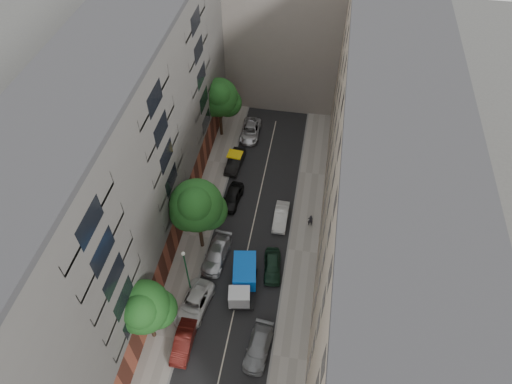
% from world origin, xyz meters
% --- Properties ---
extents(ground, '(120.00, 120.00, 0.00)m').
position_xyz_m(ground, '(0.00, 0.00, 0.00)').
color(ground, '#4C4C49').
rests_on(ground, ground).
extents(road_surface, '(8.00, 44.00, 0.02)m').
position_xyz_m(road_surface, '(0.00, 0.00, 0.01)').
color(road_surface, black).
rests_on(road_surface, ground).
extents(sidewalk_left, '(3.00, 44.00, 0.15)m').
position_xyz_m(sidewalk_left, '(-5.50, 0.00, 0.07)').
color(sidewalk_left, gray).
rests_on(sidewalk_left, ground).
extents(sidewalk_right, '(3.00, 44.00, 0.15)m').
position_xyz_m(sidewalk_right, '(5.50, 0.00, 0.07)').
color(sidewalk_right, gray).
rests_on(sidewalk_right, ground).
extents(building_left, '(8.00, 44.00, 20.00)m').
position_xyz_m(building_left, '(-11.00, 0.00, 10.00)').
color(building_left, '#53514E').
rests_on(building_left, ground).
extents(building_right, '(8.00, 44.00, 20.00)m').
position_xyz_m(building_right, '(11.00, 0.00, 10.00)').
color(building_right, tan).
rests_on(building_right, ground).
extents(building_endcap, '(18.00, 12.00, 18.00)m').
position_xyz_m(building_endcap, '(0.00, 28.00, 9.00)').
color(building_endcap, slate).
rests_on(building_endcap, ground).
extents(tarp_truck, '(2.80, 5.43, 2.38)m').
position_xyz_m(tarp_truck, '(0.39, -4.88, 1.31)').
color(tarp_truck, black).
rests_on(tarp_truck, ground).
extents(car_left_1, '(1.49, 4.21, 1.39)m').
position_xyz_m(car_left_1, '(-3.57, -11.40, 0.69)').
color(car_left_1, '#4F130F').
rests_on(car_left_1, ground).
extents(car_left_2, '(3.10, 5.41, 1.42)m').
position_xyz_m(car_left_2, '(-3.60, -7.80, 0.71)').
color(car_left_2, silver).
rests_on(car_left_2, ground).
extents(car_left_3, '(2.52, 5.15, 1.44)m').
position_xyz_m(car_left_3, '(-2.80, -2.20, 0.72)').
color(car_left_3, '#BABABF').
rests_on(car_left_3, ground).
extents(car_left_4, '(2.14, 4.39, 1.44)m').
position_xyz_m(car_left_4, '(-2.80, 5.40, 0.72)').
color(car_left_4, black).
rests_on(car_left_4, ground).
extents(car_left_5, '(1.89, 4.46, 1.43)m').
position_xyz_m(car_left_5, '(-3.60, 10.87, 0.72)').
color(car_left_5, black).
rests_on(car_left_5, ground).
extents(car_left_6, '(2.39, 4.97, 1.37)m').
position_xyz_m(car_left_6, '(-2.80, 16.60, 0.68)').
color(car_left_6, silver).
rests_on(car_left_6, ground).
extents(car_right_1, '(2.29, 4.74, 1.33)m').
position_xyz_m(car_right_1, '(2.81, -10.80, 0.67)').
color(car_right_1, gray).
rests_on(car_right_1, ground).
extents(car_right_2, '(2.14, 4.24, 1.38)m').
position_xyz_m(car_right_2, '(2.80, -2.60, 0.69)').
color(car_right_2, black).
rests_on(car_right_2, ground).
extents(car_right_3, '(1.42, 4.04, 1.33)m').
position_xyz_m(car_right_3, '(2.80, 3.60, 0.66)').
color(car_right_3, silver).
rests_on(car_right_3, ground).
extents(tree_near, '(4.73, 4.36, 7.52)m').
position_xyz_m(tree_near, '(-6.30, -11.11, 5.18)').
color(tree_near, '#382619').
rests_on(tree_near, sidewalk_left).
extents(tree_mid, '(5.25, 4.98, 9.04)m').
position_xyz_m(tree_mid, '(-4.50, -1.11, 6.26)').
color(tree_mid, '#382619').
rests_on(tree_mid, sidewalk_left).
extents(tree_far, '(4.91, 4.57, 8.15)m').
position_xyz_m(tree_far, '(-6.30, 15.88, 5.64)').
color(tree_far, '#382619').
rests_on(tree_far, sidewalk_left).
extents(lamp_post, '(0.36, 0.36, 6.64)m').
position_xyz_m(lamp_post, '(-4.29, -6.41, 4.22)').
color(lamp_post, '#1A5C34').
rests_on(lamp_post, sidewalk_left).
extents(pedestrian, '(0.58, 0.41, 1.52)m').
position_xyz_m(pedestrian, '(5.90, 3.44, 0.91)').
color(pedestrian, black).
rests_on(pedestrian, sidewalk_right).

